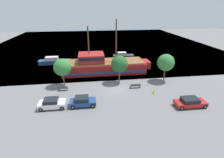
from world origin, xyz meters
TOP-DOWN VIEW (x-y plane):
  - ground_plane at (0.00, 0.00)m, footprint 160.00×160.00m
  - water_surface at (0.00, 44.00)m, footprint 80.00×80.00m
  - pirate_ship at (-1.99, 9.27)m, footprint 19.54×5.84m
  - moored_boat_dockside at (-13.96, 16.84)m, footprint 7.84×1.99m
  - moored_boat_outer at (4.70, 19.62)m, footprint 5.84×2.00m
  - parked_car_curb_front at (-6.22, -4.86)m, footprint 3.88×1.93m
  - parked_car_curb_mid at (-10.67, -4.82)m, footprint 3.84×1.99m
  - parked_car_curb_rear at (9.66, -7.16)m, footprint 4.57×2.02m
  - fire_hydrant at (5.74, -2.49)m, footprint 0.42×0.25m
  - bench_promenade_east at (3.18, 0.05)m, footprint 1.88×0.45m
  - bench_promenade_west at (-9.80, 0.72)m, footprint 1.60×0.45m
  - tree_row_east at (-9.84, 3.00)m, footprint 3.18×3.18m
  - tree_row_mideast at (0.73, 3.17)m, footprint 3.23×3.23m
  - tree_row_midwest at (9.75, 2.71)m, footprint 3.30×3.30m

SIDE VIEW (x-z plane):
  - ground_plane at x=0.00m, z-range 0.00..0.00m
  - water_surface at x=0.00m, z-range 0.00..0.00m
  - fire_hydrant at x=5.74m, z-range 0.03..0.79m
  - bench_promenade_west at x=-9.80m, z-range 0.01..0.86m
  - bench_promenade_east at x=3.18m, z-range 0.02..0.87m
  - moored_boat_outer at x=4.70m, z-range -0.22..1.55m
  - parked_car_curb_rear at x=9.66m, z-range 0.00..1.40m
  - moored_boat_dockside at x=-13.96m, z-range -0.23..1.66m
  - parked_car_curb_mid at x=-10.67m, z-range 0.00..1.45m
  - parked_car_curb_front at x=-6.22m, z-range 0.00..1.49m
  - pirate_ship at x=-1.99m, z-range -4.14..7.28m
  - tree_row_east at x=-9.84m, z-range 0.99..6.16m
  - tree_row_mideast at x=0.73m, z-range 1.04..6.36m
  - tree_row_midwest at x=9.75m, z-range 1.04..6.45m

